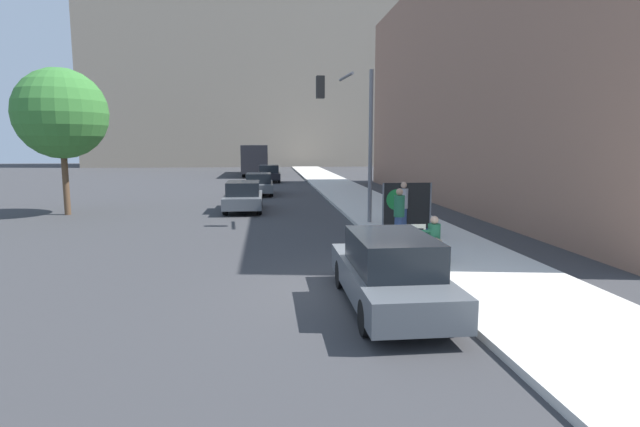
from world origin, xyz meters
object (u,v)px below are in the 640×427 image
(pedestrian_behind, at_px, (403,207))
(traffic_light_pole, at_px, (353,122))
(jogger_on_sidewalk, at_px, (399,215))
(protest_banner, at_px, (406,207))
(car_on_road_nearest, at_px, (243,196))
(street_tree_near_curb, at_px, (61,114))
(seated_protester, at_px, (434,237))
(parked_car_curbside, at_px, (390,272))
(city_bus_on_road, at_px, (256,158))
(car_on_road_midblock, at_px, (259,184))
(car_on_road_distant, at_px, (269,174))

(pedestrian_behind, relative_size, traffic_light_pole, 0.30)
(jogger_on_sidewalk, distance_m, protest_banner, 1.89)
(car_on_road_nearest, bearing_deg, street_tree_near_curb, -176.87)
(street_tree_near_curb, bearing_deg, seated_protester, -39.95)
(jogger_on_sidewalk, xyz_separation_m, pedestrian_behind, (0.62, 1.77, 0.04))
(traffic_light_pole, xyz_separation_m, parked_car_curbside, (-0.98, -10.13, -3.39))
(pedestrian_behind, bearing_deg, car_on_road_nearest, 99.63)
(city_bus_on_road, relative_size, street_tree_near_curb, 1.76)
(city_bus_on_road, bearing_deg, car_on_road_midblock, -88.29)
(seated_protester, xyz_separation_m, car_on_road_nearest, (-5.62, 11.99, -0.08))
(pedestrian_behind, relative_size, protest_banner, 1.02)
(traffic_light_pole, distance_m, parked_car_curbside, 10.73)
(jogger_on_sidewalk, distance_m, parked_car_curbside, 6.03)
(jogger_on_sidewalk, distance_m, car_on_road_distant, 28.77)
(city_bus_on_road, bearing_deg, street_tree_near_curb, -105.40)
(traffic_light_pole, height_order, car_on_road_midblock, traffic_light_pole)
(jogger_on_sidewalk, height_order, pedestrian_behind, pedestrian_behind)
(pedestrian_behind, height_order, traffic_light_pole, traffic_light_pole)
(seated_protester, distance_m, car_on_road_distant, 31.31)
(car_on_road_nearest, relative_size, car_on_road_distant, 1.09)
(jogger_on_sidewalk, distance_m, city_bus_on_road, 39.06)
(seated_protester, distance_m, pedestrian_behind, 4.31)
(seated_protester, height_order, pedestrian_behind, pedestrian_behind)
(parked_car_curbside, relative_size, street_tree_near_curb, 0.70)
(city_bus_on_road, bearing_deg, pedestrian_behind, -80.86)
(jogger_on_sidewalk, height_order, street_tree_near_curb, street_tree_near_curb)
(car_on_road_midblock, bearing_deg, jogger_on_sidewalk, -75.03)
(jogger_on_sidewalk, bearing_deg, pedestrian_behind, -103.50)
(pedestrian_behind, xyz_separation_m, car_on_road_distant, (-4.58, 26.73, -0.35))
(car_on_road_midblock, bearing_deg, street_tree_near_curb, -135.98)
(jogger_on_sidewalk, distance_m, street_tree_near_curb, 16.63)
(traffic_light_pole, bearing_deg, car_on_road_distant, 97.55)
(pedestrian_behind, distance_m, traffic_light_pole, 4.24)
(pedestrian_behind, relative_size, car_on_road_distant, 0.44)
(seated_protester, bearing_deg, car_on_road_distant, 86.85)
(protest_banner, bearing_deg, car_on_road_midblock, 108.96)
(street_tree_near_curb, bearing_deg, car_on_road_midblock, 44.02)
(car_on_road_midblock, distance_m, car_on_road_distant, 10.99)
(protest_banner, bearing_deg, seated_protester, -95.91)
(car_on_road_midblock, bearing_deg, traffic_light_pole, -73.38)
(protest_banner, bearing_deg, pedestrian_behind, 167.12)
(traffic_light_pole, bearing_deg, pedestrian_behind, -61.99)
(seated_protester, xyz_separation_m, street_tree_near_curb, (-13.79, 11.54, 3.85))
(jogger_on_sidewalk, bearing_deg, car_on_road_distant, -76.30)
(car_on_road_midblock, bearing_deg, parked_car_curbside, -82.78)
(car_on_road_midblock, bearing_deg, pedestrian_behind, -71.39)
(pedestrian_behind, distance_m, car_on_road_midblock, 16.63)
(seated_protester, distance_m, jogger_on_sidewalk, 2.55)
(traffic_light_pole, bearing_deg, car_on_road_midblock, 106.62)
(traffic_light_pole, distance_m, car_on_road_midblock, 14.16)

